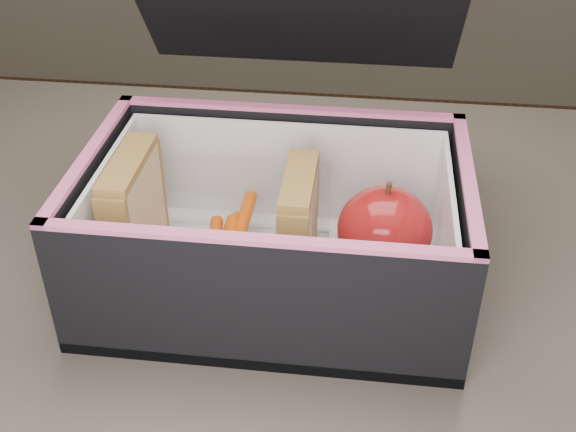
# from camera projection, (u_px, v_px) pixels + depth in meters

# --- Properties ---
(kitchen_table) EXTENTS (1.20, 0.80, 0.75)m
(kitchen_table) POSITION_uv_depth(u_px,v_px,m) (351.00, 384.00, 0.65)
(kitchen_table) COLOR #524640
(kitchen_table) RESTS_ON ground
(lunch_bag) EXTENTS (0.31, 0.32, 0.27)m
(lunch_bag) POSITION_uv_depth(u_px,v_px,m) (275.00, 217.00, 0.59)
(lunch_bag) COLOR black
(lunch_bag) RESTS_ON kitchen_table
(plastic_tub) EXTENTS (0.18, 0.13, 0.07)m
(plastic_tub) POSITION_uv_depth(u_px,v_px,m) (217.00, 233.00, 0.60)
(plastic_tub) COLOR white
(plastic_tub) RESTS_ON lunch_bag
(sandwich_left) EXTENTS (0.03, 0.09, 0.10)m
(sandwich_left) POSITION_uv_depth(u_px,v_px,m) (134.00, 212.00, 0.59)
(sandwich_left) COLOR #DEBB87
(sandwich_left) RESTS_ON plastic_tub
(sandwich_right) EXTENTS (0.02, 0.08, 0.09)m
(sandwich_right) POSITION_uv_depth(u_px,v_px,m) (299.00, 226.00, 0.58)
(sandwich_right) COLOR #DEBB87
(sandwich_right) RESTS_ON plastic_tub
(carrot_sticks) EXTENTS (0.05, 0.14, 0.03)m
(carrot_sticks) POSITION_uv_depth(u_px,v_px,m) (223.00, 251.00, 0.61)
(carrot_sticks) COLOR #E73E00
(carrot_sticks) RESTS_ON plastic_tub
(paper_napkin) EXTENTS (0.09, 0.09, 0.01)m
(paper_napkin) POSITION_uv_depth(u_px,v_px,m) (383.00, 264.00, 0.62)
(paper_napkin) COLOR white
(paper_napkin) RESTS_ON lunch_bag
(red_apple) EXTENTS (0.10, 0.10, 0.08)m
(red_apple) POSITION_uv_depth(u_px,v_px,m) (385.00, 230.00, 0.59)
(red_apple) COLOR maroon
(red_apple) RESTS_ON paper_napkin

